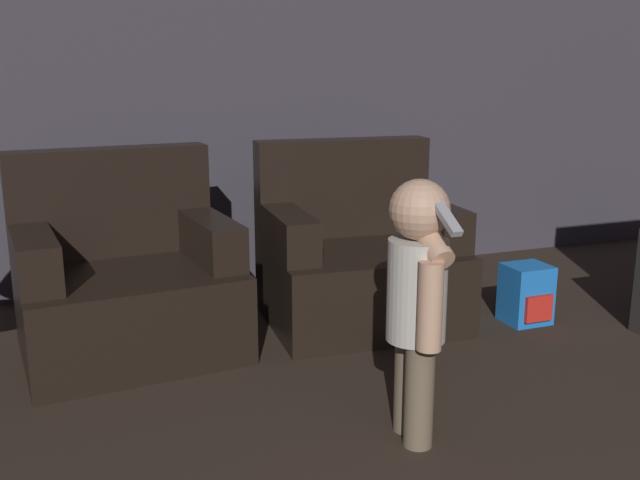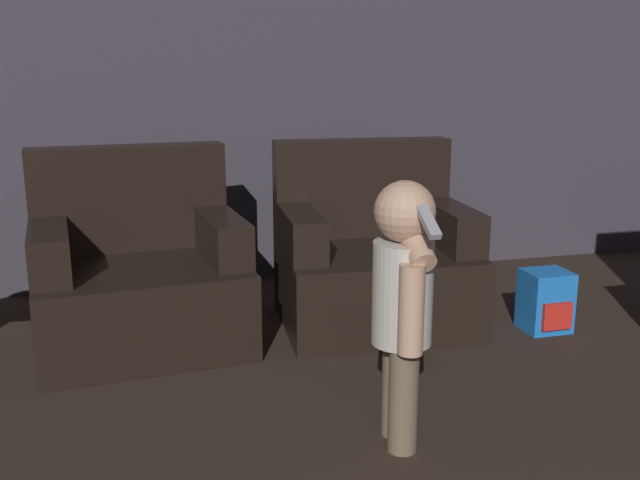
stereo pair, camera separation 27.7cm
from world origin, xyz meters
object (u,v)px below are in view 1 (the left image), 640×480
Objects in this scene: person_toddler at (418,291)px; toy_backpack at (526,294)px; armchair_left at (126,283)px; armchair_right at (357,259)px.

toy_backpack is at bearing 136.34° from person_toddler.
person_toddler is at bearing -142.33° from toy_backpack.
armchair_right is (1.12, 0.00, 0.00)m from armchair_left.
armchair_right is at bearing -5.41° from armchair_left.
person_toddler reaches higher than armchair_left.
armchair_right is 0.85m from toy_backpack.
armchair_left is 1.02× the size of armchair_right.
armchair_right is 1.24m from person_toddler.
armchair_left is 1.12m from armchair_right.
armchair_left reaches higher than toy_backpack.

